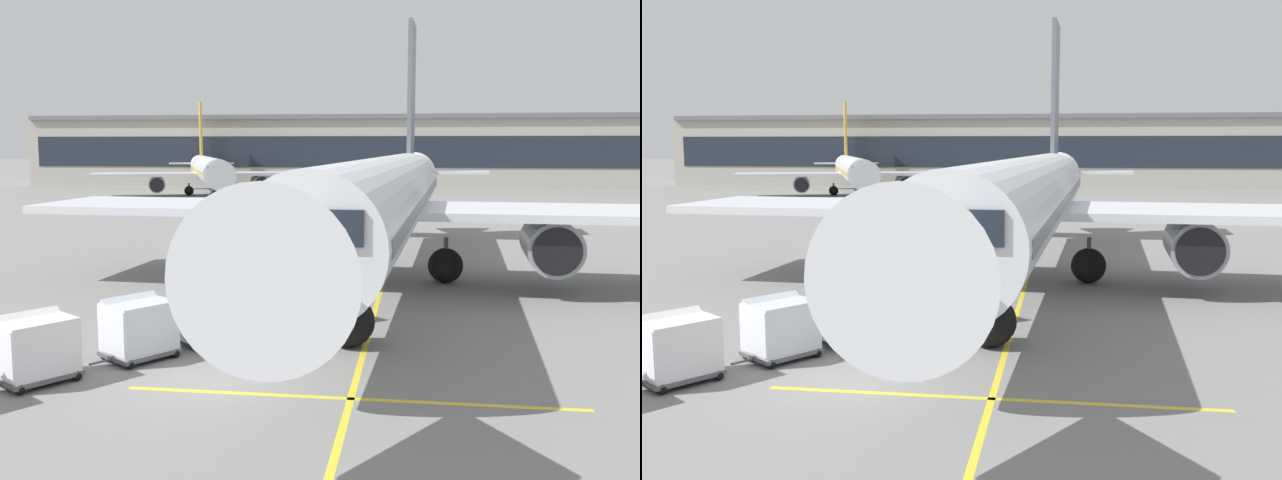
% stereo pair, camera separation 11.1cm
% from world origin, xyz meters
% --- Properties ---
extents(ground_plane, '(600.00, 600.00, 0.00)m').
position_xyz_m(ground_plane, '(0.00, 0.00, 0.00)').
color(ground_plane, slate).
extents(parked_airplane, '(33.30, 43.10, 14.78)m').
position_xyz_m(parked_airplane, '(4.02, 14.80, 3.96)').
color(parked_airplane, silver).
rests_on(parked_airplane, ground).
extents(belt_loader, '(4.27, 4.69, 3.43)m').
position_xyz_m(belt_loader, '(-0.72, 4.60, 0.92)').
color(belt_loader, silver).
rests_on(belt_loader, ground).
extents(baggage_cart_lead, '(2.46, 2.69, 1.91)m').
position_xyz_m(baggage_cart_lead, '(-2.79, 1.91, 1.00)').
color(baggage_cart_lead, '#515156').
rests_on(baggage_cart_lead, ground).
extents(baggage_cart_second, '(2.46, 2.69, 1.91)m').
position_xyz_m(baggage_cart_second, '(-4.76, -0.56, 1.00)').
color(baggage_cart_second, '#515156').
rests_on(baggage_cart_second, ground).
extents(ground_crew_by_loader, '(0.32, 0.56, 1.74)m').
position_xyz_m(ground_crew_by_loader, '(-0.91, 3.59, 1.00)').
color(ground_crew_by_loader, black).
rests_on(ground_crew_by_loader, ground).
extents(ground_crew_by_carts, '(0.57, 0.27, 1.74)m').
position_xyz_m(ground_crew_by_carts, '(-1.59, 4.55, 1.00)').
color(ground_crew_by_carts, black).
rests_on(ground_crew_by_carts, ground).
extents(safety_cone_engine_keepout, '(0.58, 0.58, 0.66)m').
position_xyz_m(safety_cone_engine_keepout, '(-1.85, 12.58, 0.32)').
color(safety_cone_engine_keepout, black).
rests_on(safety_cone_engine_keepout, ground).
extents(safety_cone_wingtip, '(0.68, 0.68, 0.77)m').
position_xyz_m(safety_cone_wingtip, '(-1.56, 11.63, 0.37)').
color(safety_cone_wingtip, black).
rests_on(safety_cone_wingtip, ground).
extents(apron_guidance_line_lead_in, '(0.20, 110.00, 0.01)m').
position_xyz_m(apron_guidance_line_lead_in, '(3.97, 14.04, 0.00)').
color(apron_guidance_line_lead_in, yellow).
rests_on(apron_guidance_line_lead_in, ground).
extents(apron_guidance_line_stop_bar, '(12.00, 0.20, 0.01)m').
position_xyz_m(apron_guidance_line_stop_bar, '(3.98, -0.70, 0.00)').
color(apron_guidance_line_stop_bar, yellow).
rests_on(apron_guidance_line_stop_bar, ground).
extents(terminal_building, '(119.71, 19.64, 11.19)m').
position_xyz_m(terminal_building, '(2.36, 100.07, 5.54)').
color(terminal_building, '#A8A399').
rests_on(terminal_building, ground).
extents(distant_airplane, '(29.55, 36.85, 12.84)m').
position_xyz_m(distant_airplane, '(-21.57, 71.59, 3.23)').
color(distant_airplane, silver).
rests_on(distant_airplane, ground).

